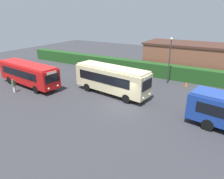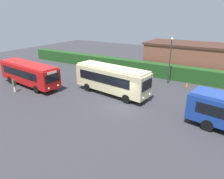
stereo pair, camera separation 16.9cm
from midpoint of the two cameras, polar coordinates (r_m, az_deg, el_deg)
The scene contains 9 objects.
ground_plane at distance 21.33m, azimuth 3.03°, elevation -4.60°, with size 81.04×81.04×0.00m, color #38383D.
bus_red at distance 28.72m, azimuth -22.24°, elevation 4.36°, with size 10.20×3.41×3.05m.
bus_cream at distance 23.74m, azimuth 0.10°, elevation 3.08°, with size 9.69×3.61×3.34m.
person_left at distance 27.41m, azimuth -25.69°, elevation 1.17°, with size 0.36×0.45×1.69m.
person_center at distance 25.65m, azimuth 8.99°, elevation 2.03°, with size 0.37×0.46×1.87m.
hedge_row at distance 31.50m, azimuth 13.58°, elevation 5.25°, with size 52.52×1.58×2.01m, color #214E1E.
depot_building at distance 34.90m, azimuth 20.44°, elevation 8.35°, with size 12.73×6.79×4.75m.
traffic_cone at distance 28.61m, azimuth 20.54°, elevation 1.44°, with size 0.36×0.36×0.60m, color orange.
lamppost at distance 28.10m, azimuth 16.30°, elevation 9.06°, with size 0.36×0.36×6.20m.
Camera 2 is at (9.10, -16.99, 9.14)m, focal length 32.40 mm.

